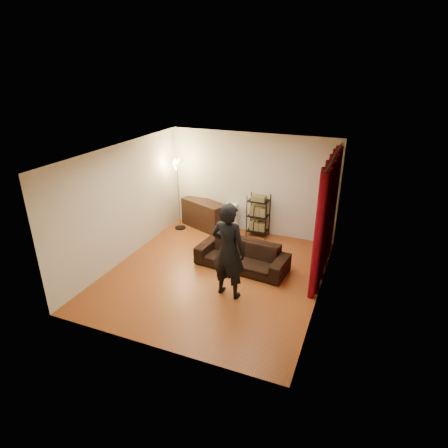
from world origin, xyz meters
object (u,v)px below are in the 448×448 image
at_px(wire_shelf, 258,216).
at_px(media_cabinet, 204,215).
at_px(person, 228,251).
at_px(storage_boxes, 231,217).
at_px(floor_lamp, 179,194).
at_px(sofa, 242,255).

bearing_deg(wire_shelf, media_cabinet, -168.24).
xyz_separation_m(person, media_cabinet, (-1.85, 2.84, -0.59)).
xyz_separation_m(media_cabinet, storage_boxes, (0.78, 0.08, -0.00)).
relative_size(storage_boxes, floor_lamp, 0.39).
bearing_deg(person, sofa, -76.65).
relative_size(person, storage_boxes, 2.51).
xyz_separation_m(sofa, storage_boxes, (-0.95, 1.81, 0.09)).
bearing_deg(wire_shelf, floor_lamp, -160.66).
xyz_separation_m(person, wire_shelf, (-0.28, 2.88, -0.40)).
bearing_deg(sofa, person, -78.39).
height_order(wire_shelf, floor_lamp, floor_lamp).
bearing_deg(media_cabinet, wire_shelf, 23.14).
xyz_separation_m(wire_shelf, floor_lamp, (-2.17, -0.35, 0.43)).
distance_m(person, storage_boxes, 3.17).
bearing_deg(wire_shelf, person, -74.20).
relative_size(sofa, media_cabinet, 1.55).
bearing_deg(floor_lamp, sofa, -31.19).
bearing_deg(sofa, media_cabinet, 141.13).
height_order(media_cabinet, storage_boxes, media_cabinet).
relative_size(sofa, wire_shelf, 1.80).
distance_m(sofa, wire_shelf, 1.80).
height_order(sofa, storage_boxes, storage_boxes).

